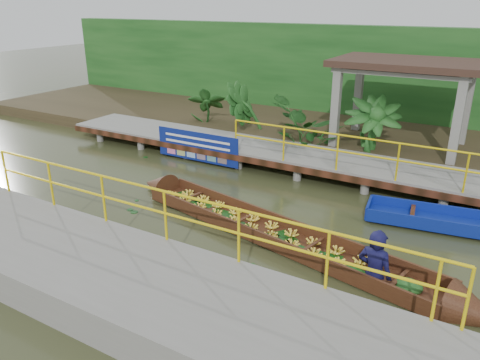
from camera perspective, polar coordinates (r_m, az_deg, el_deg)
The scene contains 10 objects.
ground at distance 12.05m, azimuth -2.63°, elevation -3.10°, with size 80.00×80.00×0.00m, color #2B3319.
land_strip at distance 18.36m, azimuth 10.22°, elevation 5.90°, with size 30.00×8.00×0.45m, color #312918.
far_dock at distance 14.67m, azimuth 4.69°, elevation 3.34°, with size 16.00×2.06×1.66m.
near_dock at distance 8.46m, azimuth -12.66°, elevation -12.68°, with size 18.00×2.40×1.73m.
pavilion at distance 15.93m, azimuth 19.60°, elevation 12.28°, with size 4.40×3.00×3.00m.
foliage_backdrop at distance 20.33m, azimuth 13.10°, elevation 12.27°, with size 30.00×0.80×4.00m, color #154315.
vendor_boat at distance 10.05m, azimuth 6.47°, elevation -6.52°, with size 9.27×2.81×2.31m.
moored_blue_boat at distance 11.88m, azimuth 26.73°, elevation -5.07°, with size 3.64×1.39×0.85m.
blue_banner at distance 15.05m, azimuth -5.24°, elevation 4.10°, with size 3.05×0.04×0.95m.
tropical_plants at distance 15.44m, azimuth 14.85°, elevation 6.89°, with size 14.40×1.40×1.75m.
Camera 1 is at (6.02, -9.19, 4.94)m, focal length 35.00 mm.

